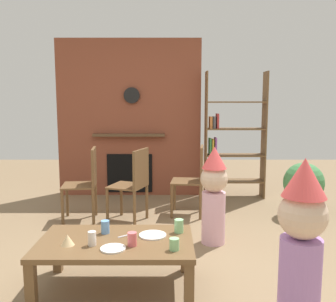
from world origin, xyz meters
name	(u,v)px	position (x,y,z in m)	size (l,w,h in m)	color
ground_plane	(151,265)	(0.00, 0.00, 0.00)	(12.00, 12.00, 0.00)	#846B4C
brick_fireplace_feature	(130,119)	(-0.44, 2.60, 1.19)	(2.20, 0.28, 2.40)	brown
bookshelf	(231,140)	(1.10, 2.40, 0.89)	(0.90, 0.28, 1.90)	brown
coffee_table	(117,247)	(-0.25, -0.44, 0.35)	(1.19, 0.72, 0.40)	brown
paper_cup_near_left	(93,238)	(-0.41, -0.54, 0.46)	(0.06, 0.06, 0.11)	silver
paper_cup_near_right	(175,244)	(0.20, -0.63, 0.45)	(0.07, 0.07, 0.09)	#8CD18C
paper_cup_center	(106,227)	(-0.35, -0.29, 0.46)	(0.07, 0.07, 0.11)	#669EE0
paper_cup_far_left	(180,226)	(0.25, -0.27, 0.46)	(0.07, 0.07, 0.11)	#8CD18C
paper_cup_far_right	(133,239)	(-0.11, -0.55, 0.46)	(0.07, 0.07, 0.10)	#E5666B
paper_plate_front	(114,248)	(-0.24, -0.62, 0.41)	(0.18, 0.18, 0.01)	white
paper_plate_rear	(153,235)	(0.03, -0.35, 0.41)	(0.22, 0.22, 0.01)	white
birthday_cake_slice	(68,240)	(-0.59, -0.54, 0.45)	(0.10, 0.10, 0.08)	#EAC68C
table_fork	(127,235)	(-0.18, -0.35, 0.41)	(0.15, 0.02, 0.01)	silver
child_with_cone_hat	(302,240)	(1.01, -0.91, 0.59)	(0.31, 0.31, 1.12)	#B27FCC
child_in_pink	(215,193)	(0.63, 0.53, 0.54)	(0.28, 0.28, 1.01)	#EAB2C6
dining_chair_left	(87,180)	(-0.84, 1.29, 0.51)	(0.44, 0.44, 0.90)	brown
dining_chair_middle	(135,181)	(-0.25, 1.21, 0.51)	(0.51, 0.51, 0.90)	brown
dining_chair_right	(195,176)	(0.50, 1.49, 0.51)	(0.44, 0.44, 0.90)	brown
potted_plant_tall	(304,185)	(1.88, 1.44, 0.41)	(0.51, 0.51, 0.69)	#4C5660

